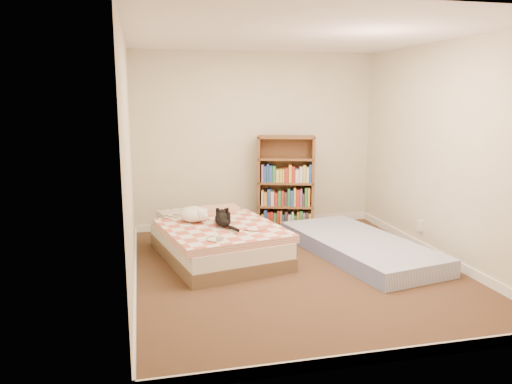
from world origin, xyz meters
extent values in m
cube|color=#412F1C|center=(0.00, 0.00, 0.00)|extent=(3.50, 4.00, 0.01)
cube|color=white|center=(0.00, 0.00, 2.50)|extent=(3.50, 4.00, 0.01)
cube|color=beige|center=(0.00, 2.00, 1.25)|extent=(3.50, 0.01, 2.50)
cube|color=beige|center=(0.00, -2.00, 1.25)|extent=(3.50, 0.01, 2.50)
cube|color=beige|center=(-1.75, 0.00, 1.25)|extent=(0.01, 4.00, 2.50)
cube|color=beige|center=(1.75, 0.00, 1.25)|extent=(0.01, 4.00, 2.50)
cube|color=white|center=(0.00, 1.99, 0.05)|extent=(3.50, 0.02, 0.10)
cube|color=white|center=(0.00, -1.99, 0.05)|extent=(3.50, 0.02, 0.10)
cube|color=white|center=(-1.74, 0.00, 0.05)|extent=(0.02, 4.00, 0.10)
cube|color=white|center=(1.74, 0.00, 0.05)|extent=(0.02, 4.00, 0.10)
cube|color=white|center=(1.74, 0.40, 0.30)|extent=(0.03, 0.09, 0.13)
cube|color=brown|center=(-0.79, 0.64, 0.08)|extent=(1.54, 1.94, 0.15)
cube|color=silver|center=(-0.79, 0.64, 0.24)|extent=(1.51, 1.90, 0.17)
cube|color=#C75D4A|center=(-0.79, 0.64, 0.37)|extent=(1.53, 1.65, 0.09)
cube|color=slate|center=(-1.07, 1.28, 0.40)|extent=(0.53, 0.39, 0.13)
cube|color=#C75D4A|center=(-0.50, 1.28, 0.40)|extent=(0.53, 0.39, 0.13)
cube|color=brown|center=(-0.02, 1.70, 0.67)|extent=(0.12, 0.27, 1.34)
cube|color=brown|center=(0.75, 1.70, 0.67)|extent=(0.12, 0.27, 1.34)
cube|color=brown|center=(0.37, 1.83, 0.67)|extent=(0.77, 0.26, 1.34)
cube|color=brown|center=(0.37, 1.70, 0.02)|extent=(0.85, 0.50, 0.03)
cube|color=brown|center=(0.37, 1.70, 0.68)|extent=(0.85, 0.50, 0.03)
cube|color=brown|center=(0.37, 1.70, 1.32)|extent=(0.85, 0.50, 0.03)
cube|color=#7581C3|center=(0.90, 0.36, 0.10)|extent=(1.40, 2.35, 0.20)
ellipsoid|color=black|center=(-0.73, 0.56, 0.48)|extent=(0.23, 0.43, 0.13)
sphere|color=black|center=(-0.73, 0.78, 0.49)|extent=(0.14, 0.14, 0.13)
cone|color=black|center=(-0.77, 0.82, 0.54)|extent=(0.05, 0.05, 0.05)
cone|color=black|center=(-0.70, 0.82, 0.54)|extent=(0.05, 0.05, 0.05)
cylinder|color=black|center=(-0.63, 0.29, 0.44)|extent=(0.07, 0.24, 0.05)
ellipsoid|color=white|center=(-1.04, 0.82, 0.50)|extent=(0.40, 0.43, 0.18)
sphere|color=white|center=(-0.93, 0.71, 0.52)|extent=(0.17, 0.17, 0.14)
sphere|color=white|center=(-0.88, 0.66, 0.50)|extent=(0.08, 0.08, 0.06)
sphere|color=white|center=(-1.19, 0.89, 0.48)|extent=(0.09, 0.09, 0.08)
camera|label=1|loc=(-1.64, -5.00, 1.91)|focal=35.00mm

